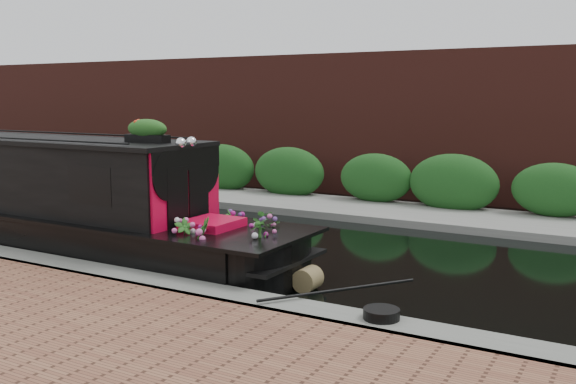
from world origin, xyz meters
The scene contains 8 objects.
ground centered at (0.00, 0.00, 0.00)m, with size 80.00×80.00×0.00m, color black.
near_bank_coping centered at (0.00, -3.30, 0.00)m, with size 40.00×0.60×0.50m, color slate.
far_bank_path centered at (0.00, 4.20, 0.00)m, with size 40.00×2.40×0.34m, color gray.
far_hedge centered at (0.00, 5.10, 0.00)m, with size 40.00×1.10×2.80m, color #1B4B1A.
far_brick_wall centered at (0.00, 7.20, 0.00)m, with size 40.00×1.00×8.00m, color #53221C.
narrowboat centered at (-4.05, -1.97, 0.79)m, with size 11.29×2.09×2.64m.
rope_fender centered at (2.00, -1.97, 0.17)m, with size 0.35×0.35×0.36m, color olive.
coiled_mooring_rope centered at (3.61, -3.21, 0.31)m, with size 0.42×0.42×0.12m, color black.
Camera 1 is at (6.19, -9.91, 2.79)m, focal length 40.00 mm.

